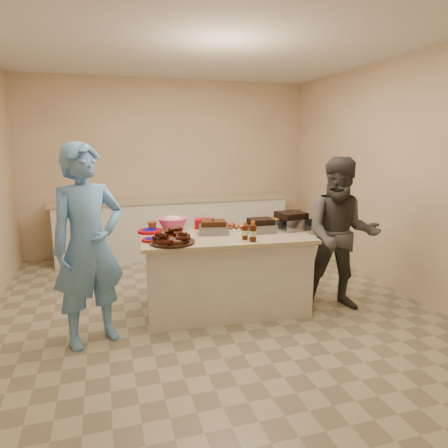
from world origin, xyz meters
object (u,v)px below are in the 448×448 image
object	(u,v)px
coleslaw_bowl	(173,230)
bbq_bottle_a	(253,241)
rib_platter	(172,243)
plastic_cup	(152,230)
island	(225,308)
bbq_bottle_b	(245,240)
guest_blue	(95,340)
mustard_bottle	(215,233)
guest_gray	(336,307)
roasting_pan	(291,229)

from	to	relation	value
coleslaw_bowl	bbq_bottle_a	xyz separation A→B (m)	(0.64, -0.74, 0.00)
rib_platter	plastic_cup	xyz separation A→B (m)	(-0.11, 0.62, 0.00)
island	coleslaw_bowl	distance (m)	1.02
bbq_bottle_b	guest_blue	bearing A→B (deg)	-177.13
plastic_cup	mustard_bottle	bearing A→B (deg)	-29.22
island	mustard_bottle	world-z (taller)	mustard_bottle
mustard_bottle	guest_gray	xyz separation A→B (m)	(1.26, -0.40, -0.82)
guest_blue	guest_gray	xyz separation A→B (m)	(2.50, 0.02, 0.00)
bbq_bottle_a	guest_blue	size ratio (longest dim) A/B	0.11
roasting_pan	bbq_bottle_a	size ratio (longest dim) A/B	1.62
roasting_pan	coleslaw_bowl	bearing A→B (deg)	156.27
coleslaw_bowl	island	bearing A→B (deg)	-38.70
bbq_bottle_b	guest_blue	size ratio (longest dim) A/B	0.10
mustard_bottle	guest_blue	size ratio (longest dim) A/B	0.07
mustard_bottle	plastic_cup	bearing A→B (deg)	150.78
coleslaw_bowl	guest_blue	size ratio (longest dim) A/B	0.18
rib_platter	bbq_bottle_a	bearing A→B (deg)	-11.84
island	roasting_pan	world-z (taller)	roasting_pan
bbq_bottle_b	mustard_bottle	size ratio (longest dim) A/B	1.35
mustard_bottle	roasting_pan	bearing A→B (deg)	-2.41
island	guest_gray	bearing A→B (deg)	-10.16
mustard_bottle	bbq_bottle_b	bearing A→B (deg)	-58.88
coleslaw_bowl	bbq_bottle_b	size ratio (longest dim) A/B	1.86
roasting_pan	guest_blue	distance (m)	2.28
plastic_cup	roasting_pan	bearing A→B (deg)	-14.44
bbq_bottle_b	guest_gray	size ratio (longest dim) A/B	0.11
bbq_bottle_a	coleslaw_bowl	bearing A→B (deg)	130.92
bbq_bottle_a	guest_blue	world-z (taller)	bbq_bottle_a
island	bbq_bottle_a	world-z (taller)	bbq_bottle_a
bbq_bottle_b	guest_gray	world-z (taller)	bbq_bottle_b
guest_blue	guest_gray	distance (m)	2.50
roasting_pan	guest_blue	xyz separation A→B (m)	(-2.10, -0.38, -0.82)
roasting_pan	bbq_bottle_a	distance (m)	0.72
guest_gray	plastic_cup	bearing A→B (deg)	-172.30
roasting_pan	mustard_bottle	bearing A→B (deg)	169.19
coleslaw_bowl	bbq_bottle_b	xyz separation A→B (m)	(0.60, -0.65, 0.00)
mustard_bottle	plastic_cup	distance (m)	0.70
island	plastic_cup	xyz separation A→B (m)	(-0.70, 0.42, 0.82)
roasting_pan	bbq_bottle_b	size ratio (longest dim) A/B	1.86
guest_gray	mustard_bottle	bearing A→B (deg)	-168.23
rib_platter	guest_blue	distance (m)	1.11
roasting_pan	mustard_bottle	xyz separation A→B (m)	(-0.85, 0.04, 0.00)
bbq_bottle_a	bbq_bottle_b	bearing A→B (deg)	116.51
bbq_bottle_b	plastic_cup	xyz separation A→B (m)	(-0.82, 0.69, 0.00)
coleslaw_bowl	bbq_bottle_b	bearing A→B (deg)	-47.39
rib_platter	mustard_bottle	bearing A→B (deg)	29.41
plastic_cup	coleslaw_bowl	bearing A→B (deg)	-9.27
island	rib_platter	xyz separation A→B (m)	(-0.59, -0.20, 0.82)
coleslaw_bowl	mustard_bottle	xyz separation A→B (m)	(0.39, -0.31, 0.00)
plastic_cup	rib_platter	bearing A→B (deg)	-79.75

